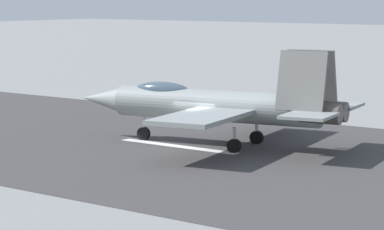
{
  "coord_description": "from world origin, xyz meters",
  "views": [
    {
      "loc": [
        -29.69,
        38.67,
        8.41
      ],
      "look_at": [
        -1.69,
        1.94,
        2.2
      ],
      "focal_mm": 83.21,
      "sensor_mm": 36.0,
      "label": 1
    }
  ],
  "objects": [
    {
      "name": "runway_strip",
      "position": [
        -0.02,
        0.0,
        0.01
      ],
      "size": [
        240.0,
        26.0,
        0.02
      ],
      "color": "#3C3A3B",
      "rests_on": "ground"
    },
    {
      "name": "fighter_jet",
      "position": [
        -0.91,
        -1.51,
        2.36
      ],
      "size": [
        16.95,
        14.68,
        5.55
      ],
      "color": "gray",
      "rests_on": "ground"
    },
    {
      "name": "marker_cone_mid",
      "position": [
        4.54,
        -11.83,
        0.28
      ],
      "size": [
        0.44,
        0.44,
        0.55
      ],
      "primitive_type": "cone",
      "color": "orange",
      "rests_on": "ground"
    },
    {
      "name": "ground_plane",
      "position": [
        0.0,
        0.0,
        0.0
      ],
      "size": [
        400.0,
        400.0,
        0.0
      ],
      "primitive_type": "plane",
      "color": "gray"
    }
  ]
}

